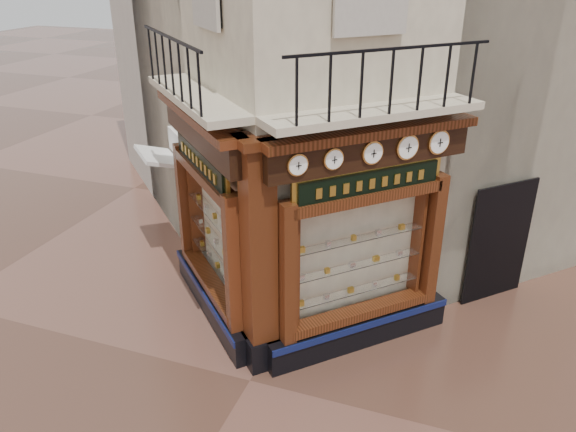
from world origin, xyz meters
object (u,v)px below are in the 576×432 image
at_px(awning, 168,256).
at_px(clock_d, 407,147).
at_px(clock_b, 333,159).
at_px(corner_pilaster, 259,262).
at_px(signboard_right, 370,182).
at_px(clock_a, 298,165).
at_px(clock_c, 373,153).
at_px(clock_e, 439,142).
at_px(signboard_left, 201,161).

bearing_deg(awning, clock_d, -149.48).
bearing_deg(clock_b, corner_pilaster, 157.34).
relative_size(corner_pilaster, signboard_right, 2.05).
distance_m(clock_a, signboard_right, 1.41).
xyz_separation_m(clock_d, signboard_right, (-0.48, -0.33, -0.52)).
height_order(clock_a, awning, clock_a).
relative_size(clock_c, clock_e, 0.90).
xyz_separation_m(clock_c, signboard_left, (-2.96, 0.12, -0.52)).
distance_m(clock_d, signboard_right, 0.78).
distance_m(clock_a, awning, 6.08).
distance_m(clock_e, signboard_left, 3.94).
relative_size(corner_pilaster, clock_d, 9.83).
height_order(corner_pilaster, clock_b, corner_pilaster).
distance_m(awning, signboard_left, 4.06).
bearing_deg(clock_e, corner_pilaster, 171.69).
relative_size(clock_e, awning, 0.32).
bearing_deg(clock_b, clock_a, -180.00).
height_order(clock_b, awning, clock_b).
distance_m(corner_pilaster, clock_e, 3.39).
relative_size(clock_b, clock_c, 0.90).
xyz_separation_m(clock_a, clock_d, (1.33, 1.33, 0.00)).
xyz_separation_m(corner_pilaster, clock_b, (1.03, 0.42, 1.67)).
bearing_deg(signboard_right, clock_c, -118.95).
relative_size(signboard_left, signboard_right, 0.99).
xyz_separation_m(corner_pilaster, clock_d, (1.94, 1.34, 1.67)).
xyz_separation_m(signboard_left, signboard_right, (2.92, -0.00, 0.00)).
bearing_deg(clock_c, clock_b, 180.00).
relative_size(corner_pilaster, signboard_left, 2.06).
height_order(clock_e, signboard_right, clock_e).
bearing_deg(clock_b, awning, 107.64).
relative_size(clock_d, clock_e, 1.00).
distance_m(awning, signboard_right, 6.05).
bearing_deg(clock_e, clock_c, -180.00).
height_order(clock_c, clock_d, clock_d).
height_order(clock_b, signboard_right, clock_b).
distance_m(clock_d, clock_e, 0.60).
bearing_deg(awning, corner_pilaster, -173.46).
bearing_deg(clock_d, clock_a, -180.00).
bearing_deg(clock_c, awning, 114.57).
xyz_separation_m(awning, signboard_left, (1.98, -1.72, 3.10)).
height_order(clock_a, clock_c, clock_c).
height_order(clock_a, signboard_left, clock_a).
bearing_deg(clock_a, clock_b, 0.00).
distance_m(clock_b, clock_d, 1.30).
bearing_deg(clock_a, clock_d, 0.00).
xyz_separation_m(awning, signboard_right, (4.90, -1.72, 3.10)).
bearing_deg(clock_a, awning, 101.19).
relative_size(clock_d, signboard_right, 0.21).
height_order(clock_d, signboard_right, clock_d).
relative_size(clock_a, clock_c, 0.90).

